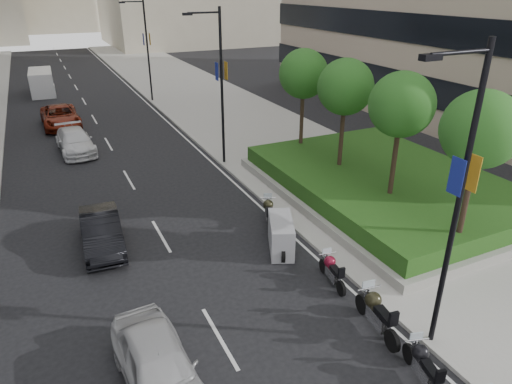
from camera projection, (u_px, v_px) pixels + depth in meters
sidewalk_right at (223, 110)px, 39.69m from camera, size 10.00×100.00×0.15m
lane_edge at (163, 118)px, 37.64m from camera, size 0.12×100.00×0.01m
lane_centre at (98, 125)px, 35.60m from camera, size 0.12×100.00×0.01m
planter at (384, 191)px, 23.56m from camera, size 10.00×14.00×0.40m
hedge at (386, 180)px, 23.31m from camera, size 9.40×13.40×0.80m
tree_0 at (481, 130)px, 15.93m from camera, size 2.80×2.80×6.30m
tree_1 at (402, 105)px, 19.22m from camera, size 2.80×2.80×6.30m
tree_2 at (345, 87)px, 22.50m from camera, size 2.80×2.80×6.30m
tree_3 at (304, 74)px, 25.78m from camera, size 2.80×2.80×6.30m
lamp_post_0 at (456, 195)px, 11.91m from camera, size 2.34×0.45×9.00m
lamp_post_1 at (219, 81)px, 25.86m from camera, size 2.34×0.45×9.00m
lamp_post_2 at (146, 46)px, 40.63m from camera, size 2.34×0.45×9.00m
motorcycle_2 at (423, 366)px, 12.45m from camera, size 0.84×2.12×1.08m
motorcycle_3 at (377, 313)px, 14.34m from camera, size 0.83×2.48×1.23m
motorcycle_4 at (332, 270)px, 16.66m from camera, size 0.68×2.03×1.01m
motorcycle_5 at (281, 235)px, 18.72m from camera, size 1.73×2.44×1.37m
motorcycle_6 at (268, 212)px, 20.83m from camera, size 1.04×2.05×1.09m
car_a at (158, 367)px, 12.15m from camera, size 2.08×4.70×1.57m
car_b at (102, 231)px, 18.91m from camera, size 1.81×4.50×1.45m
car_c at (75, 141)px, 29.72m from camera, size 2.35×5.16×1.47m
car_d at (60, 116)px, 35.06m from camera, size 2.77×5.76×1.58m
delivery_van at (42, 83)px, 45.26m from camera, size 2.28×5.55×2.30m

